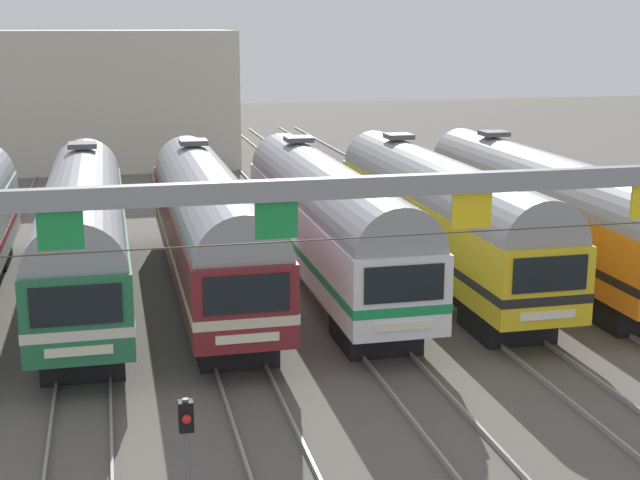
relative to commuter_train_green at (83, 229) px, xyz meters
The scene contains 10 objects.
ground_plane 7.04m from the commuter_train_green, ahead, with size 160.00×160.00×0.00m, color #5B564F.
track_bed 18.39m from the commuter_train_green, 69.07° to the left, with size 23.18×70.00×0.15m.
commuter_train_green is the anchor object (origin of this frame).
commuter_train_maroon 4.34m from the commuter_train_green, ahead, with size 2.88×18.06×5.05m.
commuter_train_white 8.67m from the commuter_train_green, ahead, with size 2.88×18.06×5.05m.
commuter_train_yellow 13.01m from the commuter_train_green, ahead, with size 2.88×18.06×5.05m.
commuter_train_orange 17.34m from the commuter_train_green, ahead, with size 2.88×18.06×5.05m.
catenary_gantry 15.22m from the commuter_train_green, 64.28° to the right, with size 26.92×0.44×6.97m.
yard_signal_mast 15.84m from the commuter_train_green, 82.13° to the right, with size 0.28×0.35×2.76m.
maintenance_building 33.35m from the commuter_train_green, 92.89° to the left, with size 22.56×10.00×9.14m, color beige.
Camera 1 is at (-5.48, -31.73, 9.61)m, focal length 51.14 mm.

